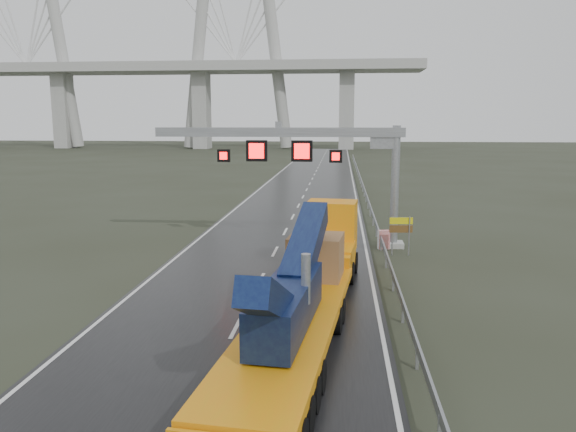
# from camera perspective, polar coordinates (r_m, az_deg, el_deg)

# --- Properties ---
(ground) EXTENTS (400.00, 400.00, 0.00)m
(ground) POSITION_cam_1_polar(r_m,az_deg,el_deg) (17.41, -7.73, -15.73)
(ground) COLOR #2A2D1F
(ground) RESTS_ON ground
(road) EXTENTS (11.00, 200.00, 0.02)m
(road) POSITION_cam_1_polar(r_m,az_deg,el_deg) (55.92, 1.54, 1.95)
(road) COLOR black
(road) RESTS_ON ground
(guardrail) EXTENTS (0.20, 140.00, 1.40)m
(guardrail) POSITION_cam_1_polar(r_m,az_deg,el_deg) (45.86, 8.32, 1.04)
(guardrail) COLOR gray
(guardrail) RESTS_ON ground
(sign_gantry) EXTENTS (14.90, 1.20, 7.42)m
(sign_gantry) POSITION_cam_1_polar(r_m,az_deg,el_deg) (33.39, 2.64, 6.46)
(sign_gantry) COLOR #A1A09C
(sign_gantry) RESTS_ON ground
(heavy_haul_truck) EXTENTS (4.47, 18.39, 4.28)m
(heavy_haul_truck) POSITION_cam_1_polar(r_m,az_deg,el_deg) (21.79, 2.39, -5.75)
(heavy_haul_truck) COLOR orange
(heavy_haul_truck) RESTS_ON ground
(exit_sign_pair) EXTENTS (1.28, 0.19, 2.20)m
(exit_sign_pair) POSITION_cam_1_polar(r_m,az_deg,el_deg) (31.86, 11.41, -1.25)
(exit_sign_pair) COLOR gray
(exit_sign_pair) RESTS_ON ground
(striped_barrier) EXTENTS (0.72, 0.50, 1.11)m
(striped_barrier) POSITION_cam_1_polar(r_m,az_deg,el_deg) (33.52, 9.70, -2.38)
(striped_barrier) COLOR red
(striped_barrier) RESTS_ON ground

